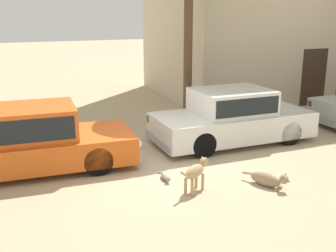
{
  "coord_description": "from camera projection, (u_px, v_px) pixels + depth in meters",
  "views": [
    {
      "loc": [
        -3.01,
        -8.25,
        3.49
      ],
      "look_at": [
        0.36,
        0.2,
        0.9
      ],
      "focal_mm": 43.93,
      "sensor_mm": 36.0,
      "label": 1
    }
  ],
  "objects": [
    {
      "name": "parked_sedan_second",
      "position": [
        232.0,
        116.0,
        11.07
      ],
      "size": [
        4.44,
        1.86,
        1.45
      ],
      "rotation": [
        0.0,
        0.0,
        0.01
      ],
      "color": "silver",
      "rests_on": "ground_plane"
    },
    {
      "name": "parked_sedan_nearest",
      "position": [
        29.0,
        139.0,
        9.09
      ],
      "size": [
        4.74,
        1.99,
        1.46
      ],
      "rotation": [
        0.0,
        0.0,
        -0.05
      ],
      "color": "#D15619",
      "rests_on": "ground_plane"
    },
    {
      "name": "stray_dog_spotted",
      "position": [
        196.0,
        171.0,
        8.09
      ],
      "size": [
        0.84,
        0.52,
        0.65
      ],
      "rotation": [
        0.0,
        0.0,
        0.52
      ],
      "color": "tan",
      "rests_on": "ground_plane"
    },
    {
      "name": "ground_plane",
      "position": [
        157.0,
        168.0,
        9.4
      ],
      "size": [
        80.0,
        80.0,
        0.0
      ],
      "primitive_type": "plane",
      "color": "tan"
    },
    {
      "name": "stray_dog_tan",
      "position": [
        268.0,
        179.0,
        8.36
      ],
      "size": [
        0.55,
        1.01,
        0.38
      ],
      "rotation": [
        0.0,
        0.0,
        5.17
      ],
      "color": "#997F60",
      "rests_on": "ground_plane"
    },
    {
      "name": "stray_cat",
      "position": [
        165.0,
        176.0,
        8.73
      ],
      "size": [
        0.27,
        0.65,
        0.16
      ],
      "rotation": [
        0.0,
        0.0,
        4.59
      ],
      "color": "gray",
      "rests_on": "ground_plane"
    }
  ]
}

